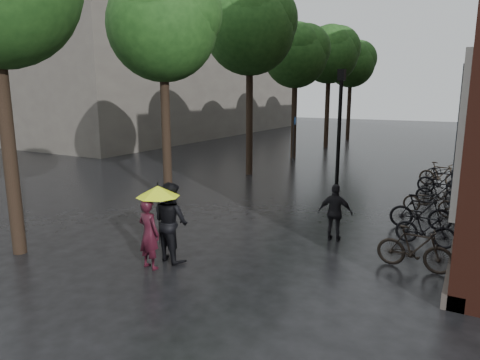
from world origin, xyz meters
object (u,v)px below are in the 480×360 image
Objects in this scene: person_burgundy at (149,234)px; lamp_post at (339,124)px; parked_bicycles at (434,195)px; pedestrian_walking at (335,213)px; person_black at (171,222)px; ad_lightbox at (463,171)px.

person_burgundy is 0.34× the size of lamp_post.
pedestrian_walking is at bearing -112.62° from parked_bicycles.
person_black reaches higher than ad_lightbox.
pedestrian_walking is (3.11, 3.86, -0.04)m from person_burgundy.
person_burgundy is 0.86× the size of person_black.
ad_lightbox is at bearing 77.34° from parked_bicycles.
person_burgundy is 0.14× the size of parked_bicycles.
parked_bicycles is at bearing -119.99° from pedestrian_walking.
ad_lightbox is 6.04m from lamp_post.
person_burgundy is 4.96m from pedestrian_walking.
person_black is at bearing -94.68° from person_burgundy.
person_burgundy is at bearing -104.17° from lamp_post.
person_burgundy is 0.94× the size of ad_lightbox.
ad_lightbox is (2.75, 8.11, 0.10)m from pedestrian_walking.
lamp_post reaches higher than pedestrian_walking.
parked_bicycles is at bearing -112.53° from person_burgundy.
person_black reaches higher than pedestrian_walking.
person_burgundy is 1.05× the size of pedestrian_walking.
person_black is 1.09× the size of ad_lightbox.
parked_bicycles is at bearing -105.60° from person_black.
person_black is 0.16× the size of parked_bicycles.
person_black is at bearing -94.93° from ad_lightbox.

